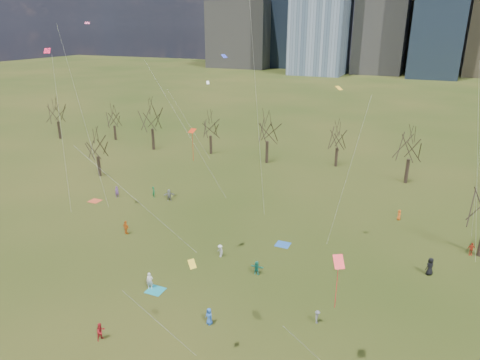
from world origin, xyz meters
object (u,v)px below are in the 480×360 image
at_px(blanket_navy, 283,244).
at_px(person_1, 150,281).
at_px(person_4, 126,227).
at_px(person_0, 209,316).
at_px(blanket_teal, 156,290).
at_px(person_2, 101,331).
at_px(blanket_crimson, 95,201).

xyz_separation_m(blanket_navy, person_1, (-8.92, -13.37, 0.83)).
distance_m(person_1, person_4, 12.40).
distance_m(person_0, person_1, 7.94).
bearing_deg(blanket_navy, person_4, -164.34).
relative_size(blanket_teal, blanket_navy, 1.00).
bearing_deg(blanket_teal, person_2, -90.87).
distance_m(blanket_crimson, person_0, 32.32).
relative_size(person_2, person_4, 0.90).
relative_size(person_0, person_4, 0.88).
distance_m(blanket_teal, person_2, 7.42).
bearing_deg(blanket_teal, person_1, 170.31).
bearing_deg(person_2, person_0, -39.35).
distance_m(blanket_teal, person_4, 13.00).
xyz_separation_m(blanket_teal, person_4, (-9.89, 8.40, 0.85)).
xyz_separation_m(blanket_navy, person_0, (-1.32, -15.67, 0.75)).
height_order(person_1, person_2, person_1).
height_order(person_1, person_4, person_4).
xyz_separation_m(blanket_navy, person_4, (-18.14, -5.09, 0.85)).
xyz_separation_m(person_1, person_2, (0.55, -7.49, -0.06)).
height_order(blanket_navy, blanket_crimson, same).
xyz_separation_m(person_0, person_1, (-7.59, 2.30, 0.07)).
relative_size(blanket_teal, blanket_crimson, 1.00).
height_order(blanket_crimson, person_4, person_4).
bearing_deg(person_0, person_1, -176.43).
bearing_deg(blanket_navy, person_0, -94.82).
bearing_deg(blanket_navy, person_2, -111.84).
distance_m(blanket_crimson, person_4, 12.47).
bearing_deg(person_0, blanket_crimson, 168.56).
bearing_deg(person_1, blanket_teal, -37.94).
height_order(blanket_crimson, person_1, person_1).
relative_size(blanket_crimson, person_2, 1.03).
xyz_separation_m(blanket_teal, blanket_crimson, (-20.51, 14.88, 0.00)).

